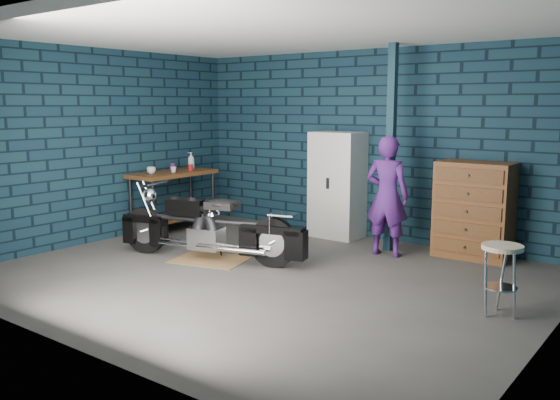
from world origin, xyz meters
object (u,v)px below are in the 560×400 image
(workbench, at_px, (174,201))
(motorcycle, at_px, (210,223))
(locker, at_px, (337,185))
(person, at_px, (387,196))
(tool_chest, at_px, (473,210))
(shop_stool, at_px, (501,280))
(storage_bin, at_px, (150,227))

(workbench, height_order, motorcycle, motorcycle)
(motorcycle, distance_m, locker, 2.18)
(locker, bearing_deg, workbench, -153.62)
(workbench, relative_size, motorcycle, 0.65)
(workbench, bearing_deg, person, 9.80)
(person, relative_size, locker, 1.01)
(workbench, xyz_separation_m, tool_chest, (4.26, 1.12, 0.15))
(workbench, relative_size, person, 0.91)
(locker, distance_m, shop_stool, 3.54)
(motorcycle, distance_m, storage_bin, 1.77)
(storage_bin, xyz_separation_m, tool_chest, (4.24, 1.62, 0.48))
(locker, height_order, tool_chest, locker)
(person, xyz_separation_m, tool_chest, (0.93, 0.54, -0.16))
(locker, relative_size, tool_chest, 1.26)
(storage_bin, height_order, locker, locker)
(workbench, xyz_separation_m, locker, (2.25, 1.12, 0.31))
(person, relative_size, storage_bin, 3.68)
(motorcycle, relative_size, storage_bin, 5.11)
(workbench, bearing_deg, motorcycle, -29.77)
(workbench, xyz_separation_m, motorcycle, (1.69, -0.97, 0.02))
(workbench, height_order, storage_bin, workbench)
(shop_stool, bearing_deg, storage_bin, 176.55)
(storage_bin, bearing_deg, person, 18.00)
(motorcycle, relative_size, tool_chest, 1.76)
(motorcycle, height_order, storage_bin, motorcycle)
(locker, bearing_deg, shop_stool, -33.29)
(person, distance_m, locker, 1.21)
(person, height_order, locker, person)
(storage_bin, height_order, shop_stool, shop_stool)
(locker, xyz_separation_m, tool_chest, (2.01, 0.00, -0.16))
(workbench, distance_m, storage_bin, 0.60)
(person, bearing_deg, tool_chest, -157.07)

